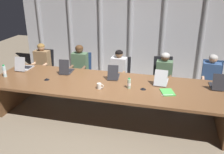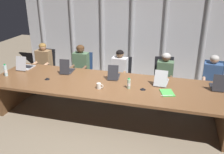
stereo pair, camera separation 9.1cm
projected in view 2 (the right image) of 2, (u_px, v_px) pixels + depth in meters
name	position (u px, v px, depth m)	size (l,w,h in m)	color
ground_plane	(108.00, 116.00, 5.04)	(13.04, 13.04, 0.00)	#7F705B
conference_table	(108.00, 90.00, 4.81)	(4.81, 1.37, 0.74)	brown
curtain_backdrop	(133.00, 25.00, 6.68)	(6.52, 0.17, 2.95)	#B2B2B7
laptop_left_end	(25.00, 66.00, 5.55)	(0.25, 0.42, 0.33)	#BCBCC1
laptop_left_mid	(67.00, 70.00, 5.32)	(0.25, 0.42, 0.34)	#2D2D33
laptop_center	(114.00, 75.00, 5.04)	(0.26, 0.44, 0.31)	#2D2D33
laptop_right_mid	(162.00, 80.00, 4.77)	(0.27, 0.48, 0.31)	#BCBCC1
laptop_right_end	(218.00, 86.00, 4.53)	(0.25, 0.41, 0.32)	#2D2D33
office_chair_left_end	(46.00, 72.00, 6.46)	(0.60, 0.60, 0.94)	black
office_chair_left_mid	(83.00, 76.00, 6.20)	(0.60, 0.60, 0.93)	navy
office_chair_center	(121.00, 81.00, 5.95)	(0.60, 0.60, 0.90)	black
office_chair_right_mid	(163.00, 84.00, 5.70)	(0.60, 0.61, 0.97)	black
office_chair_right_end	(212.00, 89.00, 5.44)	(0.60, 0.60, 0.97)	navy
person_left_end	(43.00, 63.00, 6.20)	(0.39, 0.55, 1.16)	olive
person_left_mid	(80.00, 66.00, 5.94)	(0.39, 0.55, 1.18)	#4C6B4C
person_center	(119.00, 71.00, 5.71)	(0.38, 0.56, 1.13)	silver
person_right_mid	(164.00, 75.00, 5.44)	(0.38, 0.55, 1.14)	#4C6B4C
person_right_end	(211.00, 79.00, 5.20)	(0.41, 0.57, 1.17)	#335184
water_bottle_primary	(129.00, 84.00, 4.53)	(0.07, 0.07, 0.21)	#ADD1B2
water_bottle_secondary	(6.00, 70.00, 5.11)	(0.07, 0.07, 0.26)	silver
coffee_mug_near	(99.00, 86.00, 4.54)	(0.13, 0.08, 0.11)	white
conference_mic_left_side	(47.00, 78.00, 4.97)	(0.11, 0.11, 0.04)	black
conference_mic_middle	(143.00, 89.00, 4.51)	(0.11, 0.11, 0.04)	black
spiral_notepad	(167.00, 93.00, 4.37)	(0.30, 0.36, 0.03)	#4CB74C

